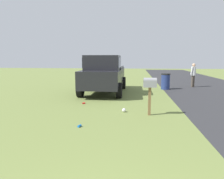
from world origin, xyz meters
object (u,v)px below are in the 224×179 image
(pedestrian, at_px, (193,73))
(mailbox, at_px, (150,86))
(trash_bin, at_px, (165,81))
(pickup_truck, at_px, (104,73))

(pedestrian, bearing_deg, mailbox, 112.27)
(mailbox, xyz_separation_m, trash_bin, (6.26, -1.40, -0.51))
(mailbox, relative_size, pickup_truck, 0.26)
(pickup_truck, xyz_separation_m, pedestrian, (3.06, -5.63, -0.18))
(mailbox, height_order, pedestrian, pedestrian)
(pedestrian, bearing_deg, pickup_truck, 75.06)
(trash_bin, height_order, pedestrian, pedestrian)
(mailbox, distance_m, pedestrian, 8.26)
(trash_bin, xyz_separation_m, pedestrian, (1.27, -2.00, 0.42))
(mailbox, bearing_deg, pedestrian, -26.36)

